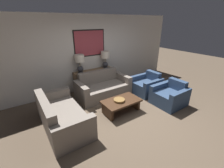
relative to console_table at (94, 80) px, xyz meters
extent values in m
plane|color=brown|center=(0.00, -2.22, -0.38)|extent=(20.00, 20.00, 0.00)
cube|color=beige|center=(0.00, 0.26, 0.94)|extent=(7.63, 0.10, 2.65)
cube|color=black|center=(0.00, 0.20, 1.32)|extent=(1.18, 0.01, 0.92)
cube|color=#9E3842|center=(0.00, 0.20, 1.32)|extent=(1.10, 0.02, 0.84)
cube|color=brown|center=(0.00, 0.00, 0.00)|extent=(1.49, 0.36, 0.76)
cylinder|color=#333338|center=(-0.51, 0.00, 0.39)|extent=(0.18, 0.18, 0.02)
sphere|color=#333338|center=(-0.51, 0.00, 0.52)|extent=(0.22, 0.22, 0.22)
cylinder|color=#8C7A51|center=(-0.51, 0.00, 0.70)|extent=(0.02, 0.02, 0.15)
cylinder|color=beige|center=(-0.51, 0.00, 0.89)|extent=(0.33, 0.33, 0.24)
cylinder|color=#333338|center=(0.51, 0.00, 0.39)|extent=(0.18, 0.18, 0.02)
sphere|color=#333338|center=(0.51, 0.00, 0.52)|extent=(0.22, 0.22, 0.22)
cylinder|color=#8C7A51|center=(0.51, 0.00, 0.70)|extent=(0.02, 0.02, 0.15)
cylinder|color=beige|center=(0.51, 0.00, 0.89)|extent=(0.33, 0.33, 0.24)
cube|color=slate|center=(0.00, -0.77, -0.18)|extent=(1.45, 0.73, 0.40)
cube|color=slate|center=(0.00, -0.32, 0.03)|extent=(1.45, 0.18, 0.83)
cube|color=slate|center=(-0.82, -0.68, -0.07)|extent=(0.18, 0.91, 0.63)
cube|color=slate|center=(0.82, -0.68, -0.07)|extent=(0.18, 0.91, 0.63)
cube|color=slate|center=(-1.57, -1.53, -0.18)|extent=(0.73, 1.45, 0.40)
cube|color=slate|center=(-2.02, -1.53, 0.03)|extent=(0.18, 1.45, 0.83)
cube|color=slate|center=(-1.66, -2.35, -0.07)|extent=(0.91, 0.18, 0.63)
cube|color=slate|center=(-1.66, -0.71, -0.07)|extent=(0.91, 0.18, 0.63)
cube|color=#3D2616|center=(-0.09, -1.82, -0.04)|extent=(1.07, 0.62, 0.05)
cube|color=#3D2616|center=(-0.56, -1.82, -0.23)|extent=(0.07, 0.50, 0.31)
cube|color=#3D2616|center=(0.38, -1.82, -0.23)|extent=(0.07, 0.50, 0.31)
cylinder|color=olive|center=(-0.17, -1.81, 0.01)|extent=(0.31, 0.31, 0.06)
cube|color=navy|center=(1.30, -1.32, -0.17)|extent=(0.71, 0.58, 0.42)
cube|color=navy|center=(1.75, -1.32, -0.01)|extent=(0.18, 0.58, 0.74)
cube|color=navy|center=(1.39, -0.96, -0.09)|extent=(0.89, 0.14, 0.58)
cube|color=navy|center=(1.39, -1.68, -0.09)|extent=(0.89, 0.14, 0.58)
cube|color=navy|center=(1.30, -2.31, -0.17)|extent=(0.71, 0.58, 0.42)
cube|color=navy|center=(1.75, -2.31, -0.01)|extent=(0.18, 0.58, 0.74)
cube|color=navy|center=(1.39, -1.95, -0.09)|extent=(0.89, 0.14, 0.58)
cube|color=navy|center=(1.39, -2.67, -0.09)|extent=(0.89, 0.14, 0.58)
camera|label=1|loc=(-2.38, -4.73, 2.05)|focal=24.00mm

